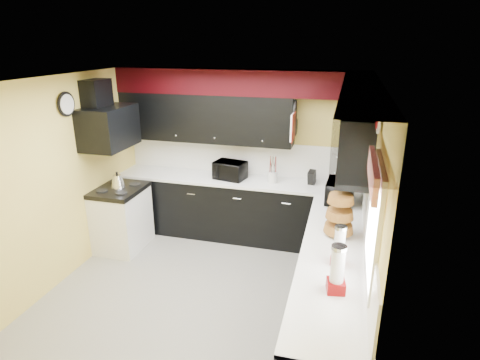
{
  "coord_description": "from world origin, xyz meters",
  "views": [
    {
      "loc": [
        1.51,
        -3.88,
        2.89
      ],
      "look_at": [
        0.24,
        0.85,
        1.16
      ],
      "focal_mm": 30.0,
      "sensor_mm": 36.0,
      "label": 1
    }
  ],
  "objects_px": {
    "microwave": "(340,191)",
    "knife_block": "(312,178)",
    "toaster_oven": "(230,170)",
    "utensil_crock": "(273,177)",
    "kettle": "(118,181)"
  },
  "relations": [
    {
      "from": "toaster_oven",
      "to": "kettle",
      "type": "distance_m",
      "value": 1.6
    },
    {
      "from": "microwave",
      "to": "kettle",
      "type": "height_order",
      "value": "microwave"
    },
    {
      "from": "microwave",
      "to": "knife_block",
      "type": "height_order",
      "value": "microwave"
    },
    {
      "from": "utensil_crock",
      "to": "knife_block",
      "type": "distance_m",
      "value": 0.55
    },
    {
      "from": "knife_block",
      "to": "kettle",
      "type": "distance_m",
      "value": 2.74
    },
    {
      "from": "microwave",
      "to": "knife_block",
      "type": "bearing_deg",
      "value": 39.62
    },
    {
      "from": "knife_block",
      "to": "kettle",
      "type": "xyz_separation_m",
      "value": [
        -2.63,
        -0.76,
        -0.03
      ]
    },
    {
      "from": "toaster_oven",
      "to": "microwave",
      "type": "distance_m",
      "value": 1.67
    },
    {
      "from": "microwave",
      "to": "kettle",
      "type": "relative_size",
      "value": 2.51
    },
    {
      "from": "utensil_crock",
      "to": "kettle",
      "type": "distance_m",
      "value": 2.19
    },
    {
      "from": "utensil_crock",
      "to": "toaster_oven",
      "type": "bearing_deg",
      "value": -179.94
    },
    {
      "from": "utensil_crock",
      "to": "kettle",
      "type": "height_order",
      "value": "same"
    },
    {
      "from": "knife_block",
      "to": "kettle",
      "type": "relative_size",
      "value": 1.03
    },
    {
      "from": "utensil_crock",
      "to": "knife_block",
      "type": "height_order",
      "value": "knife_block"
    },
    {
      "from": "microwave",
      "to": "utensil_crock",
      "type": "distance_m",
      "value": 1.07
    }
  ]
}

